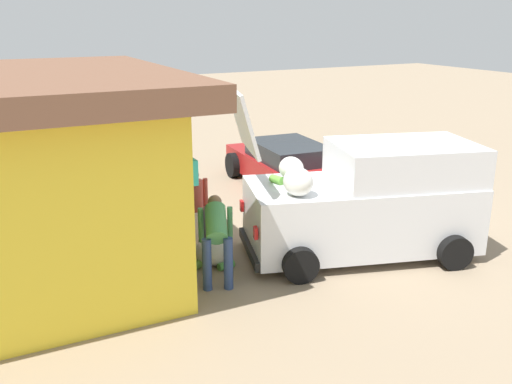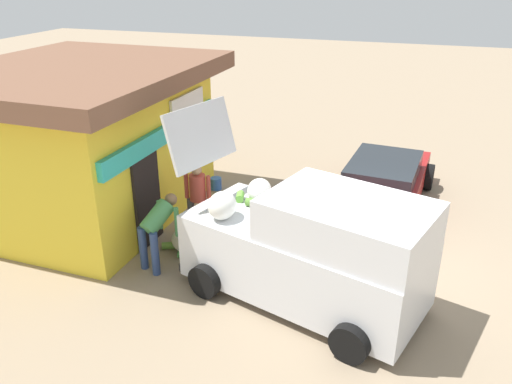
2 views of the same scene
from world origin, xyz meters
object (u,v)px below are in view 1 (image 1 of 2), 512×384
Objects in this scene: storefront_bar at (25,175)px; paint_bucket at (132,211)px; parked_sedan at (289,167)px; vendor_standing at (194,204)px; delivery_van at (369,201)px; unloaded_banana_pile at (212,254)px; customer_bending at (216,233)px.

storefront_bar is 3.42m from paint_bucket.
vendor_standing is at bearing 125.82° from parked_sedan.
unloaded_banana_pile is at bearing 73.13° from delivery_van.
delivery_van is 2.99m from unloaded_banana_pile.
parked_sedan is 3.32× the size of customer_bending.
storefront_bar is 6.84m from parked_sedan.
customer_bending is at bearing 136.90° from parked_sedan.
customer_bending reaches higher than paint_bucket.
parked_sedan is at bearing -54.18° from vendor_standing.
vendor_standing reaches higher than unloaded_banana_pile.
storefront_bar reaches higher than delivery_van.
delivery_van is 2.96m from customer_bending.
storefront_bar is 3.20m from customer_bending.
storefront_bar is 1.27× the size of parked_sedan.
delivery_van is 5.07× the size of unloaded_banana_pile.
vendor_standing is 2.46m from paint_bucket.
unloaded_banana_pile reaches higher than paint_bucket.
parked_sedan is 5.01× the size of unloaded_banana_pile.
storefront_bar is 4.22× the size of customer_bending.
unloaded_banana_pile is at bearing -169.26° from paint_bucket.
delivery_van is 2.97× the size of vendor_standing.
storefront_bar reaches higher than unloaded_banana_pile.
vendor_standing is at bearing 60.40° from delivery_van.
parked_sedan is 14.88× the size of paint_bucket.
paint_bucket is (3.70, 0.37, -0.72)m from customer_bending.
paint_bucket is at bearing -47.29° from storefront_bar.
vendor_standing is 1.01m from unloaded_banana_pile.
parked_sedan is 2.94× the size of vendor_standing.
unloaded_banana_pile is at bearing 133.01° from parked_sedan.
vendor_standing reaches higher than customer_bending.
vendor_standing is (-0.23, -2.78, -0.86)m from storefront_bar.
paint_bucket is (3.85, 3.32, -0.85)m from delivery_van.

